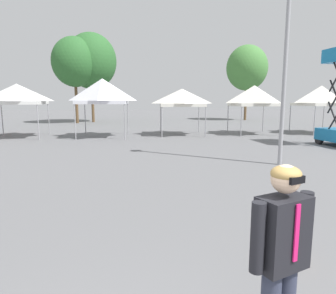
{
  "coord_description": "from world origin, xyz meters",
  "views": [
    {
      "loc": [
        -0.18,
        -1.01,
        2.27
      ],
      "look_at": [
        0.49,
        5.14,
        1.3
      ],
      "focal_mm": 31.97,
      "sensor_mm": 36.0,
      "label": 1
    }
  ],
  "objects_px": {
    "canopy_tent_behind_center": "(17,94)",
    "canopy_tent_right_of_center": "(103,91)",
    "person_foreground": "(281,254)",
    "tree_behind_tents_right": "(91,61)",
    "canopy_tent_behind_right": "(254,96)",
    "traffic_cone_lot_center": "(284,239)",
    "tree_behind_tents_left": "(247,68)",
    "canopy_tent_behind_left": "(182,98)",
    "light_pole_near_lift": "(288,21)",
    "canopy_tent_far_right": "(321,96)",
    "tree_behind_tents_center": "(75,62)"
  },
  "relations": [
    {
      "from": "canopy_tent_right_of_center",
      "to": "canopy_tent_behind_right",
      "type": "distance_m",
      "value": 9.83
    },
    {
      "from": "person_foreground",
      "to": "tree_behind_tents_left",
      "type": "distance_m",
      "value": 33.39
    },
    {
      "from": "canopy_tent_right_of_center",
      "to": "tree_behind_tents_right",
      "type": "relative_size",
      "value": 0.4
    },
    {
      "from": "canopy_tent_behind_left",
      "to": "tree_behind_tents_right",
      "type": "xyz_separation_m",
      "value": [
        -7.37,
        12.42,
        3.74
      ]
    },
    {
      "from": "canopy_tent_far_right",
      "to": "person_foreground",
      "type": "bearing_deg",
      "value": -123.6
    },
    {
      "from": "canopy_tent_behind_center",
      "to": "canopy_tent_behind_left",
      "type": "xyz_separation_m",
      "value": [
        10.07,
        0.33,
        -0.2
      ]
    },
    {
      "from": "traffic_cone_lot_center",
      "to": "canopy_tent_behind_center",
      "type": "bearing_deg",
      "value": 121.08
    },
    {
      "from": "light_pole_near_lift",
      "to": "canopy_tent_behind_center",
      "type": "bearing_deg",
      "value": 143.0
    },
    {
      "from": "tree_behind_tents_right",
      "to": "tree_behind_tents_center",
      "type": "height_order",
      "value": "tree_behind_tents_right"
    },
    {
      "from": "canopy_tent_far_right",
      "to": "person_foreground",
      "type": "relative_size",
      "value": 1.82
    },
    {
      "from": "canopy_tent_right_of_center",
      "to": "canopy_tent_behind_right",
      "type": "xyz_separation_m",
      "value": [
        9.82,
        0.47,
        -0.25
      ]
    },
    {
      "from": "canopy_tent_behind_left",
      "to": "tree_behind_tents_right",
      "type": "bearing_deg",
      "value": 120.68
    },
    {
      "from": "canopy_tent_behind_right",
      "to": "person_foreground",
      "type": "relative_size",
      "value": 1.82
    },
    {
      "from": "canopy_tent_behind_center",
      "to": "light_pole_near_lift",
      "type": "height_order",
      "value": "light_pole_near_lift"
    },
    {
      "from": "person_foreground",
      "to": "tree_behind_tents_right",
      "type": "relative_size",
      "value": 0.2
    },
    {
      "from": "canopy_tent_far_right",
      "to": "tree_behind_tents_left",
      "type": "height_order",
      "value": "tree_behind_tents_left"
    },
    {
      "from": "tree_behind_tents_right",
      "to": "tree_behind_tents_left",
      "type": "bearing_deg",
      "value": 4.59
    },
    {
      "from": "canopy_tent_right_of_center",
      "to": "canopy_tent_behind_center",
      "type": "bearing_deg",
      "value": 177.7
    },
    {
      "from": "tree_behind_tents_center",
      "to": "tree_behind_tents_right",
      "type": "bearing_deg",
      "value": 42.03
    },
    {
      "from": "tree_behind_tents_left",
      "to": "canopy_tent_right_of_center",
      "type": "bearing_deg",
      "value": -135.3
    },
    {
      "from": "traffic_cone_lot_center",
      "to": "person_foreground",
      "type": "bearing_deg",
      "value": -119.07
    },
    {
      "from": "canopy_tent_right_of_center",
      "to": "canopy_tent_behind_right",
      "type": "relative_size",
      "value": 1.1
    },
    {
      "from": "tree_behind_tents_right",
      "to": "canopy_tent_right_of_center",
      "type": "bearing_deg",
      "value": -79.56
    },
    {
      "from": "tree_behind_tents_right",
      "to": "tree_behind_tents_left",
      "type": "relative_size",
      "value": 1.08
    },
    {
      "from": "canopy_tent_behind_right",
      "to": "tree_behind_tents_right",
      "type": "distance_m",
      "value": 17.83
    },
    {
      "from": "canopy_tent_right_of_center",
      "to": "tree_behind_tents_right",
      "type": "xyz_separation_m",
      "value": [
        -2.39,
        12.96,
        3.36
      ]
    },
    {
      "from": "tree_behind_tents_right",
      "to": "traffic_cone_lot_center",
      "type": "height_order",
      "value": "tree_behind_tents_right"
    },
    {
      "from": "canopy_tent_right_of_center",
      "to": "person_foreground",
      "type": "xyz_separation_m",
      "value": [
        3.13,
        -16.72,
        -1.77
      ]
    },
    {
      "from": "canopy_tent_far_right",
      "to": "traffic_cone_lot_center",
      "type": "height_order",
      "value": "canopy_tent_far_right"
    },
    {
      "from": "canopy_tent_right_of_center",
      "to": "tree_behind_tents_left",
      "type": "bearing_deg",
      "value": 44.7
    },
    {
      "from": "canopy_tent_behind_center",
      "to": "traffic_cone_lot_center",
      "type": "distance_m",
      "value": 17.91
    },
    {
      "from": "canopy_tent_right_of_center",
      "to": "canopy_tent_behind_left",
      "type": "relative_size",
      "value": 1.19
    },
    {
      "from": "light_pole_near_lift",
      "to": "tree_behind_tents_right",
      "type": "height_order",
      "value": "tree_behind_tents_right"
    },
    {
      "from": "person_foreground",
      "to": "light_pole_near_lift",
      "type": "height_order",
      "value": "light_pole_near_lift"
    },
    {
      "from": "light_pole_near_lift",
      "to": "tree_behind_tents_left",
      "type": "distance_m",
      "value": 24.42
    },
    {
      "from": "canopy_tent_behind_left",
      "to": "light_pole_near_lift",
      "type": "height_order",
      "value": "light_pole_near_lift"
    },
    {
      "from": "canopy_tent_right_of_center",
      "to": "person_foreground",
      "type": "height_order",
      "value": "canopy_tent_right_of_center"
    },
    {
      "from": "canopy_tent_behind_center",
      "to": "canopy_tent_far_right",
      "type": "height_order",
      "value": "canopy_tent_far_right"
    },
    {
      "from": "canopy_tent_behind_left",
      "to": "tree_behind_tents_right",
      "type": "relative_size",
      "value": 0.33
    },
    {
      "from": "light_pole_near_lift",
      "to": "tree_behind_tents_center",
      "type": "relative_size",
      "value": 1.04
    },
    {
      "from": "person_foreground",
      "to": "tree_behind_tents_left",
      "type": "height_order",
      "value": "tree_behind_tents_left"
    },
    {
      "from": "light_pole_near_lift",
      "to": "tree_behind_tents_left",
      "type": "bearing_deg",
      "value": 72.31
    },
    {
      "from": "canopy_tent_behind_left",
      "to": "traffic_cone_lot_center",
      "type": "relative_size",
      "value": 5.25
    },
    {
      "from": "tree_behind_tents_right",
      "to": "tree_behind_tents_center",
      "type": "xyz_separation_m",
      "value": [
        -1.39,
        -1.26,
        -0.26
      ]
    },
    {
      "from": "canopy_tent_far_right",
      "to": "canopy_tent_right_of_center",
      "type": "bearing_deg",
      "value": -178.43
    },
    {
      "from": "canopy_tent_right_of_center",
      "to": "traffic_cone_lot_center",
      "type": "relative_size",
      "value": 6.26
    },
    {
      "from": "canopy_tent_behind_center",
      "to": "canopy_tent_right_of_center",
      "type": "bearing_deg",
      "value": -2.3
    },
    {
      "from": "canopy_tent_right_of_center",
      "to": "tree_behind_tents_center",
      "type": "bearing_deg",
      "value": 107.91
    },
    {
      "from": "canopy_tent_behind_left",
      "to": "light_pole_near_lift",
      "type": "xyz_separation_m",
      "value": [
        2.07,
        -9.47,
        2.45
      ]
    },
    {
      "from": "traffic_cone_lot_center",
      "to": "canopy_tent_far_right",
      "type": "bearing_deg",
      "value": 55.92
    }
  ]
}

